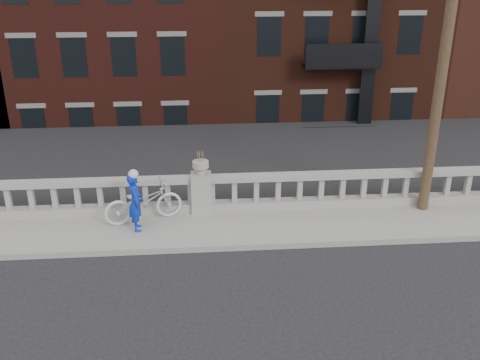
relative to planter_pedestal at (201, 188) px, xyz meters
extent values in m
plane|color=black|center=(0.00, -3.95, -0.83)|extent=(120.00, 120.00, 0.00)
cube|color=gray|center=(0.00, -0.95, -0.76)|extent=(32.00, 2.20, 0.15)
cube|color=gray|center=(0.00, 0.00, -0.56)|extent=(28.00, 0.34, 0.25)
cube|color=gray|center=(0.00, 0.00, 0.27)|extent=(28.00, 0.34, 0.16)
cube|color=gray|center=(0.00, 0.00, -0.13)|extent=(0.55, 0.55, 1.10)
cylinder|color=gray|center=(0.00, 0.00, 0.52)|extent=(0.24, 0.24, 0.20)
cylinder|color=gray|center=(0.00, 0.00, 0.70)|extent=(0.44, 0.44, 0.18)
cube|color=#605E59|center=(0.00, 0.35, -3.26)|extent=(36.00, 0.50, 5.15)
cube|color=black|center=(0.00, 22.00, -6.08)|extent=(80.00, 44.00, 0.50)
cube|color=#595651|center=(-2.00, 4.50, -3.83)|extent=(16.00, 7.00, 4.00)
cube|color=#421712|center=(-4.00, 16.00, 1.17)|extent=(10.00, 14.00, 14.00)
cube|color=#3C1910|center=(6.00, 16.00, 1.92)|extent=(10.00, 14.00, 15.50)
cube|color=#59291B|center=(16.00, 16.00, 0.17)|extent=(10.00, 14.00, 12.00)
cylinder|color=#422D1E|center=(6.20, -0.35, 4.32)|extent=(0.28, 0.28, 10.00)
imported|color=silver|center=(-1.54, -0.48, -0.13)|extent=(2.20, 1.33, 1.09)
imported|color=#0D2EC5|center=(-1.68, -0.97, 0.09)|extent=(0.45, 0.62, 1.55)
camera|label=1|loc=(-0.02, -13.50, 5.79)|focal=40.00mm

